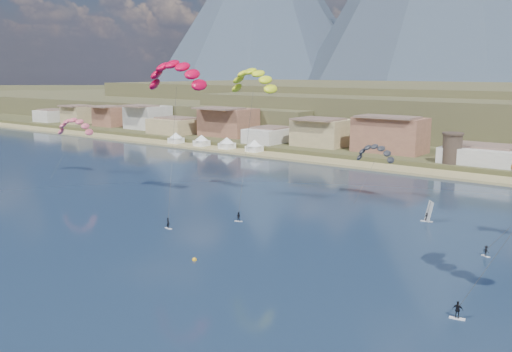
{
  "coord_description": "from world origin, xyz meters",
  "views": [
    {
      "loc": [
        56.77,
        -41.35,
        27.32
      ],
      "look_at": [
        0.0,
        32.0,
        10.0
      ],
      "focal_mm": 39.68,
      "sensor_mm": 36.0,
      "label": 1
    }
  ],
  "objects_px": {
    "watchtower": "(452,148)",
    "kitesurfer_red": "(176,71)",
    "buoy": "(194,260)",
    "kitesurfer_yellow": "(253,77)",
    "windsurfer": "(428,215)"
  },
  "relations": [
    {
      "from": "buoy",
      "to": "kitesurfer_red",
      "type": "bearing_deg",
      "value": 138.9
    },
    {
      "from": "watchtower",
      "to": "windsurfer",
      "type": "xyz_separation_m",
      "value": [
        15.14,
        -56.51,
        -5.15
      ]
    },
    {
      "from": "windsurfer",
      "to": "buoy",
      "type": "distance_m",
      "value": 45.99
    },
    {
      "from": "watchtower",
      "to": "kitesurfer_red",
      "type": "xyz_separation_m",
      "value": [
        -29.81,
        -75.66,
        20.97
      ]
    },
    {
      "from": "watchtower",
      "to": "windsurfer",
      "type": "relative_size",
      "value": 2.24
    },
    {
      "from": "watchtower",
      "to": "buoy",
      "type": "xyz_separation_m",
      "value": [
        -3.67,
        -98.46,
        -6.25
      ]
    },
    {
      "from": "kitesurfer_red",
      "to": "windsurfer",
      "type": "bearing_deg",
      "value": 23.08
    },
    {
      "from": "kitesurfer_red",
      "to": "windsurfer",
      "type": "xyz_separation_m",
      "value": [
        44.95,
        19.16,
        -26.12
      ]
    },
    {
      "from": "kitesurfer_yellow",
      "to": "windsurfer",
      "type": "relative_size",
      "value": 7.86
    },
    {
      "from": "watchtower",
      "to": "windsurfer",
      "type": "height_order",
      "value": "watchtower"
    },
    {
      "from": "windsurfer",
      "to": "buoy",
      "type": "relative_size",
      "value": 5.57
    },
    {
      "from": "watchtower",
      "to": "buoy",
      "type": "relative_size",
      "value": 12.49
    },
    {
      "from": "watchtower",
      "to": "kitesurfer_red",
      "type": "distance_m",
      "value": 83.98
    },
    {
      "from": "watchtower",
      "to": "kitesurfer_red",
      "type": "relative_size",
      "value": 0.27
    },
    {
      "from": "kitesurfer_yellow",
      "to": "watchtower",
      "type": "bearing_deg",
      "value": 73.22
    }
  ]
}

